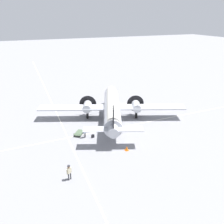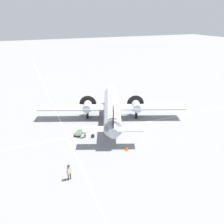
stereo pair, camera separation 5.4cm
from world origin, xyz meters
The scene contains 9 objects.
ground_plane centered at (0.00, 0.00, 0.00)m, with size 300.00×300.00×0.00m, color gray.
apron_line_eastwest centered at (0.00, -2.60, 0.00)m, with size 120.00×0.16×0.01m.
apron_line_northsouth centered at (-8.00, 0.00, 0.00)m, with size 0.16×120.00×0.01m.
airliner_main centered at (0.16, 0.39, 2.51)m, with size 23.64×17.38×5.74m.
crew_foreground centered at (-9.71, -11.44, 1.15)m, with size 0.58×0.40×1.84m.
passenger_boarding centered at (-5.73, -3.52, 1.01)m, with size 0.51×0.34×1.65m.
suitcase_near_door centered at (-4.68, -3.98, 0.25)m, with size 0.44×0.17×0.54m.
baggage_cart centered at (-6.25, -2.30, 0.27)m, with size 1.96×2.11×0.56m.
traffic_cone centered at (-1.60, -8.78, 0.30)m, with size 0.49×0.49×0.65m.
Camera 1 is at (-12.71, -30.28, 16.05)m, focal length 35.00 mm.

